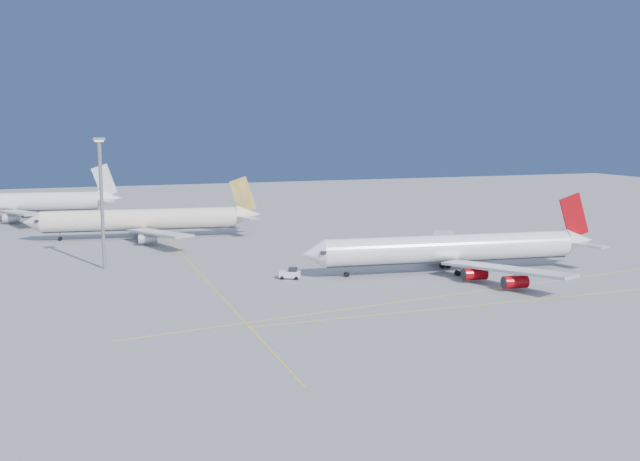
{
  "coord_description": "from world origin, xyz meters",
  "views": [
    {
      "loc": [
        -64.63,
        -113.88,
        29.59
      ],
      "look_at": [
        -12.95,
        30.42,
        7.0
      ],
      "focal_mm": 40.0,
      "sensor_mm": 36.0,
      "label": 1
    }
  ],
  "objects_px": {
    "airliner_third": "(18,202)",
    "airliner_etihad": "(146,220)",
    "airliner_virgin": "(455,249)",
    "pushback_tug": "(290,274)",
    "light_mast": "(101,192)"
  },
  "relations": [
    {
      "from": "pushback_tug",
      "to": "light_mast",
      "type": "bearing_deg",
      "value": 171.46
    },
    {
      "from": "airliner_etihad",
      "to": "airliner_third",
      "type": "xyz_separation_m",
      "value": [
        -34.38,
        54.41,
        0.36
      ]
    },
    {
      "from": "airliner_etihad",
      "to": "airliner_third",
      "type": "relative_size",
      "value": 0.95
    },
    {
      "from": "airliner_virgin",
      "to": "airliner_etihad",
      "type": "distance_m",
      "value": 85.98
    },
    {
      "from": "airliner_virgin",
      "to": "pushback_tug",
      "type": "relative_size",
      "value": 14.19
    },
    {
      "from": "airliner_etihad",
      "to": "pushback_tug",
      "type": "bearing_deg",
      "value": -64.2
    },
    {
      "from": "airliner_third",
      "to": "airliner_etihad",
      "type": "bearing_deg",
      "value": -50.33
    },
    {
      "from": "airliner_virgin",
      "to": "pushback_tug",
      "type": "distance_m",
      "value": 34.29
    },
    {
      "from": "airliner_third",
      "to": "pushback_tug",
      "type": "bearing_deg",
      "value": -57.27
    },
    {
      "from": "pushback_tug",
      "to": "light_mast",
      "type": "distance_m",
      "value": 43.2
    },
    {
      "from": "airliner_virgin",
      "to": "airliner_third",
      "type": "bearing_deg",
      "value": 132.83
    },
    {
      "from": "airliner_third",
      "to": "light_mast",
      "type": "bearing_deg",
      "value": -69.71
    },
    {
      "from": "airliner_virgin",
      "to": "airliner_etihad",
      "type": "bearing_deg",
      "value": 135.84
    },
    {
      "from": "airliner_virgin",
      "to": "airliner_third",
      "type": "distance_m",
      "value": 150.06
    },
    {
      "from": "airliner_third",
      "to": "pushback_tug",
      "type": "relative_size",
      "value": 14.44
    }
  ]
}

